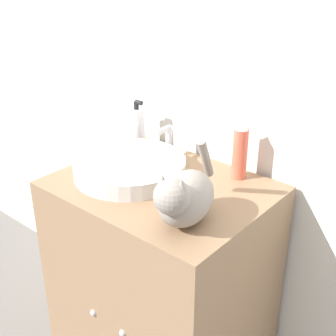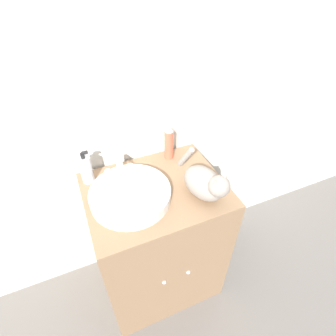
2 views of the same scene
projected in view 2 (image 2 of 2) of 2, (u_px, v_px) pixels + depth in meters
name	position (u px, v px, depth m)	size (l,w,h in m)	color
ground_plane	(175.00, 314.00, 1.74)	(8.00, 8.00, 0.00)	slate
wall_back	(131.00, 102.00, 1.35)	(6.00, 0.05, 2.50)	silver
vanity_cabinet	(158.00, 241.00, 1.64)	(0.71, 0.57, 0.92)	#8C6B4C
sink_basin	(130.00, 195.00, 1.27)	(0.39, 0.39, 0.06)	silver
faucet	(119.00, 166.00, 1.40)	(0.16, 0.09, 0.13)	silver
cat	(206.00, 183.00, 1.25)	(0.20, 0.34, 0.23)	gray
soap_bottle	(86.00, 169.00, 1.33)	(0.06, 0.06, 0.19)	silver
spray_bottle	(169.00, 142.00, 1.47)	(0.05, 0.05, 0.22)	#EF6047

